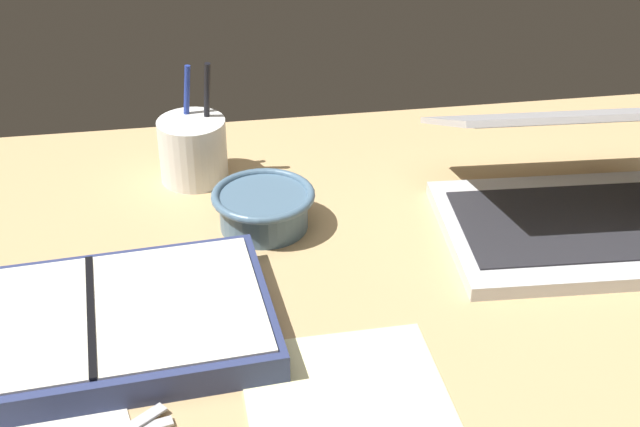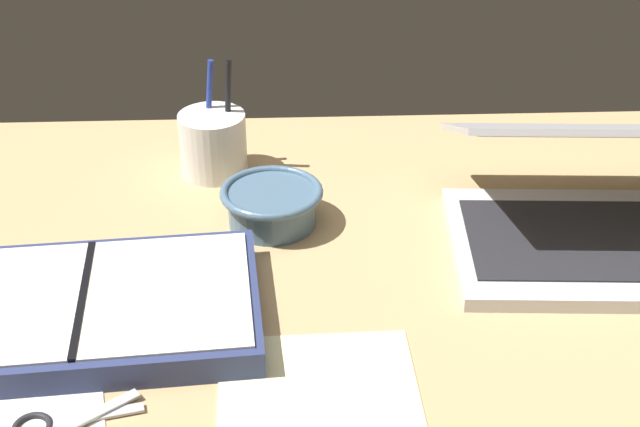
% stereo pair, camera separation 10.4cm
% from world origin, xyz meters
% --- Properties ---
extents(desk_top, '(1.40, 1.00, 0.02)m').
position_xyz_m(desk_top, '(0.00, 0.00, 0.01)').
color(desk_top, tan).
rests_on(desk_top, ground).
extents(laptop, '(0.33, 0.33, 0.19)m').
position_xyz_m(laptop, '(0.33, 0.12, 0.07)').
color(laptop, silver).
rests_on(laptop, desk_top).
extents(bowl, '(0.13, 0.13, 0.05)m').
position_xyz_m(bowl, '(-0.05, 0.18, 0.05)').
color(bowl, slate).
rests_on(bowl, desk_top).
extents(pen_cup, '(0.09, 0.09, 0.17)m').
position_xyz_m(pen_cup, '(-0.13, 0.32, 0.07)').
color(pen_cup, white).
rests_on(pen_cup, desk_top).
extents(planner, '(0.39, 0.26, 0.04)m').
position_xyz_m(planner, '(-0.25, -0.02, 0.04)').
color(planner, navy).
rests_on(planner, desk_top).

